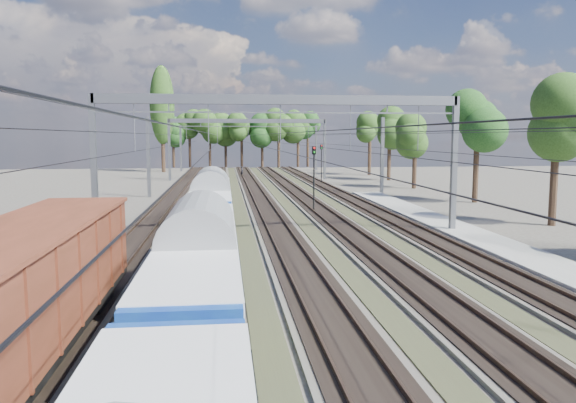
{
  "coord_description": "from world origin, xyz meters",
  "views": [
    {
      "loc": [
        -3.55,
        -5.48,
        6.39
      ],
      "look_at": [
        -0.05,
        25.34,
        2.8
      ],
      "focal_mm": 35.0,
      "sensor_mm": 36.0,
      "label": 1
    }
  ],
  "objects": [
    {
      "name": "track_bed",
      "position": [
        -0.0,
        45.0,
        0.1
      ],
      "size": [
        21.0,
        130.0,
        0.34
      ],
      "color": "#47423A",
      "rests_on": "ground"
    },
    {
      "name": "platform",
      "position": [
        12.0,
        20.0,
        0.15
      ],
      "size": [
        3.0,
        70.0,
        0.3
      ],
      "primitive_type": "cube",
      "color": "gray",
      "rests_on": "ground"
    },
    {
      "name": "catenary",
      "position": [
        0.33,
        52.69,
        6.4
      ],
      "size": [
        25.65,
        130.0,
        9.0
      ],
      "color": "slate",
      "rests_on": "ground"
    },
    {
      "name": "tree_belt",
      "position": [
        7.28,
        94.59,
        7.96
      ],
      "size": [
        40.33,
        100.2,
        11.54
      ],
      "color": "black",
      "rests_on": "ground"
    },
    {
      "name": "poplar",
      "position": [
        -14.5,
        98.0,
        11.89
      ],
      "size": [
        4.4,
        4.4,
        19.04
      ],
      "color": "black",
      "rests_on": "ground"
    },
    {
      "name": "emu_train",
      "position": [
        -4.5,
        14.87,
        2.36
      ],
      "size": [
        2.74,
        58.07,
        4.01
      ],
      "color": "black",
      "rests_on": "ground"
    },
    {
      "name": "freight_boxcar",
      "position": [
        -9.0,
        10.3,
        2.32
      ],
      "size": [
        3.05,
        14.74,
        3.8
      ],
      "color": "black",
      "rests_on": "ground"
    },
    {
      "name": "worker",
      "position": [
        -0.68,
        85.88,
        0.78
      ],
      "size": [
        0.57,
        0.67,
        1.57
      ],
      "primitive_type": "imported",
      "rotation": [
        0.0,
        0.0,
        1.18
      ],
      "color": "black",
      "rests_on": "ground"
    },
    {
      "name": "signal_near",
      "position": [
        3.92,
        40.94,
        3.54
      ],
      "size": [
        0.39,
        0.36,
        5.6
      ],
      "rotation": [
        0.0,
        0.0,
        -0.27
      ],
      "color": "black",
      "rests_on": "ground"
    },
    {
      "name": "signal_far",
      "position": [
        9.55,
        69.63,
        3.37
      ],
      "size": [
        0.37,
        0.34,
        5.33
      ],
      "rotation": [
        0.0,
        0.0,
        0.27
      ],
      "color": "black",
      "rests_on": "ground"
    }
  ]
}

